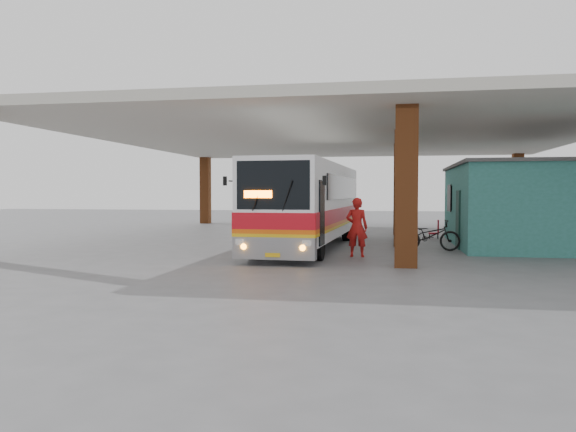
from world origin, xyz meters
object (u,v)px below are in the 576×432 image
at_px(coach_bus, 310,204).
at_px(motorcycle, 430,235).
at_px(pedestrian, 357,227).
at_px(red_chair, 436,230).

bearing_deg(coach_bus, motorcycle, -2.61).
distance_m(pedestrian, red_chair, 8.24).
distance_m(motorcycle, red_chair, 5.35).
height_order(pedestrian, red_chair, pedestrian).
xyz_separation_m(coach_bus, motorcycle, (4.27, -0.36, -1.07)).
distance_m(coach_bus, pedestrian, 3.37).
relative_size(motorcycle, red_chair, 2.48).
bearing_deg(coach_bus, red_chair, 47.61).
bearing_deg(pedestrian, coach_bus, -50.83).
xyz_separation_m(motorcycle, pedestrian, (-2.38, -2.34, 0.39)).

